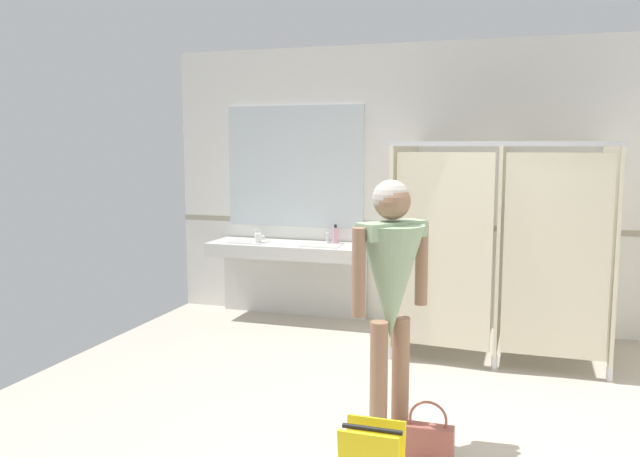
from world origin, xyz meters
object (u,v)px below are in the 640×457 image
at_px(soap_dispenser, 335,235).
at_px(person_standing, 391,281).
at_px(handbag, 428,440).
at_px(paper_cup, 258,238).

bearing_deg(soap_dispenser, person_standing, -67.33).
xyz_separation_m(person_standing, handbag, (0.26, -0.09, -0.95)).
xyz_separation_m(person_standing, paper_cup, (-2.00, 2.61, -0.18)).
distance_m(person_standing, handbag, 0.98).
distance_m(soap_dispenser, paper_cup, 0.84).
bearing_deg(paper_cup, handbag, -50.19).
relative_size(handbag, paper_cup, 3.54).
distance_m(person_standing, soap_dispenser, 3.09).
bearing_deg(paper_cup, person_standing, -52.60).
relative_size(soap_dispenser, paper_cup, 1.93).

